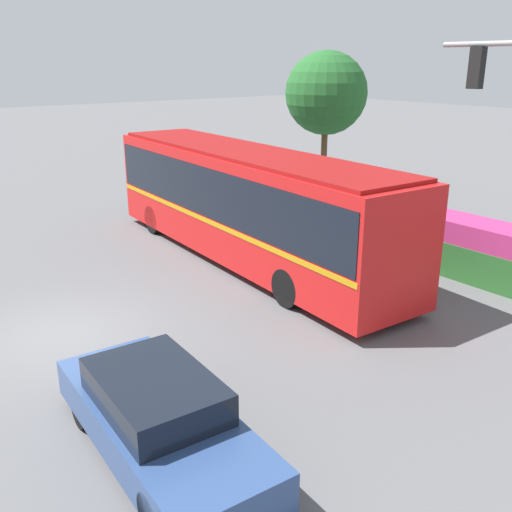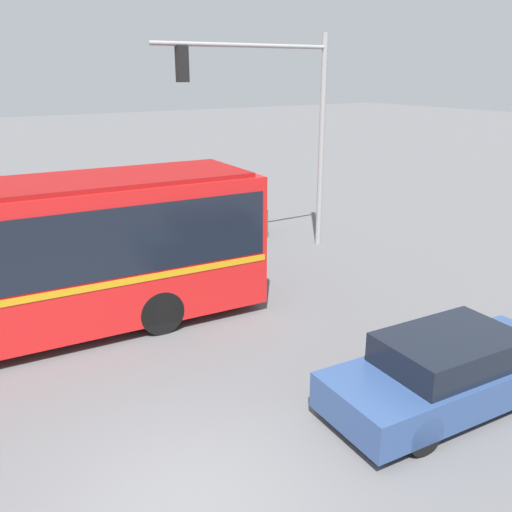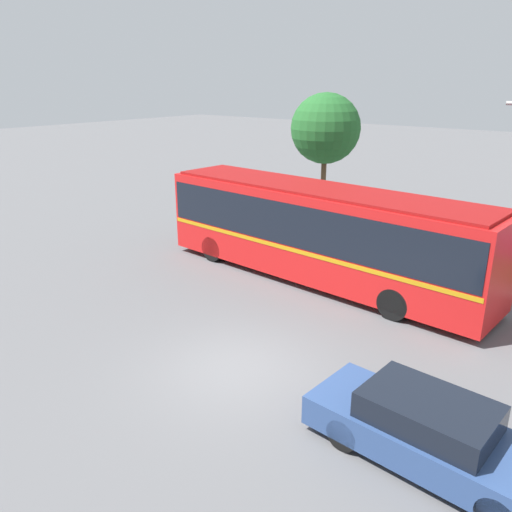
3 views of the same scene
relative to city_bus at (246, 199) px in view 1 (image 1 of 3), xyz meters
name	(u,v)px [view 1 (image 1 of 3)]	position (x,y,z in m)	size (l,w,h in m)	color
ground_plane	(64,335)	(1.67, -6.37, -1.92)	(140.00, 140.00, 0.00)	#5B5B5E
city_bus	(246,199)	(0.00, 0.00, 0.00)	(12.63, 3.34, 3.38)	red
sedan_foreground	(159,418)	(6.64, -6.64, -1.29)	(4.80, 2.05, 1.33)	navy
flowering_hedge	(447,242)	(4.26, 4.19, -1.12)	(10.79, 1.35, 1.62)	#286028
street_tree_left	(326,94)	(-4.42, 7.57, 2.62)	(3.46, 3.46, 6.29)	brown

